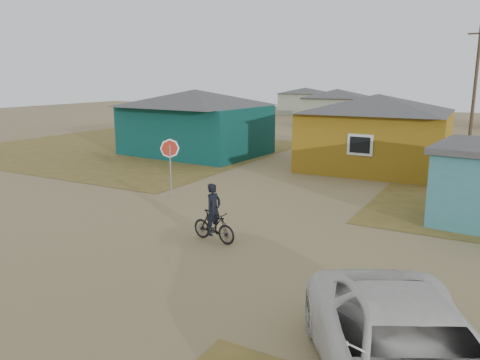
# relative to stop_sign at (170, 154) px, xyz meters

# --- Properties ---
(ground) EXTENTS (120.00, 120.00, 0.00)m
(ground) POSITION_rel_stop_sign_xyz_m (3.27, -4.07, -1.74)
(ground) COLOR olive
(grass_nw) EXTENTS (20.00, 18.00, 0.00)m
(grass_nw) POSITION_rel_stop_sign_xyz_m (-10.73, 8.93, -1.73)
(grass_nw) COLOR olive
(grass_nw) RESTS_ON ground
(house_teal) EXTENTS (8.93, 7.08, 4.00)m
(house_teal) POSITION_rel_stop_sign_xyz_m (-5.23, 9.43, 0.31)
(house_teal) COLOR #0A3937
(house_teal) RESTS_ON ground
(house_yellow) EXTENTS (7.72, 6.76, 3.90)m
(house_yellow) POSITION_rel_stop_sign_xyz_m (5.77, 9.93, 0.26)
(house_yellow) COLOR #8D6715
(house_yellow) RESTS_ON ground
(house_pale_west) EXTENTS (7.04, 6.15, 3.60)m
(house_pale_west) POSITION_rel_stop_sign_xyz_m (-2.73, 29.93, 0.12)
(house_pale_west) COLOR #969E87
(house_pale_west) RESTS_ON ground
(house_pale_north) EXTENTS (6.28, 5.81, 3.40)m
(house_pale_north) POSITION_rel_stop_sign_xyz_m (-10.73, 41.93, 0.01)
(house_pale_north) COLOR #969E87
(house_pale_north) RESTS_ON ground
(utility_pole_near) EXTENTS (1.40, 0.20, 8.00)m
(utility_pole_near) POSITION_rel_stop_sign_xyz_m (9.77, 17.93, 2.40)
(utility_pole_near) COLOR #46392A
(utility_pole_near) RESTS_ON ground
(stop_sign) EXTENTS (0.73, 0.32, 2.36)m
(stop_sign) POSITION_rel_stop_sign_xyz_m (0.00, 0.00, 0.00)
(stop_sign) COLOR gray
(stop_sign) RESTS_ON ground
(cyclist) EXTENTS (1.59, 0.65, 1.75)m
(cyclist) POSITION_rel_stop_sign_xyz_m (4.35, -3.64, -1.10)
(cyclist) COLOR black
(cyclist) RESTS_ON ground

